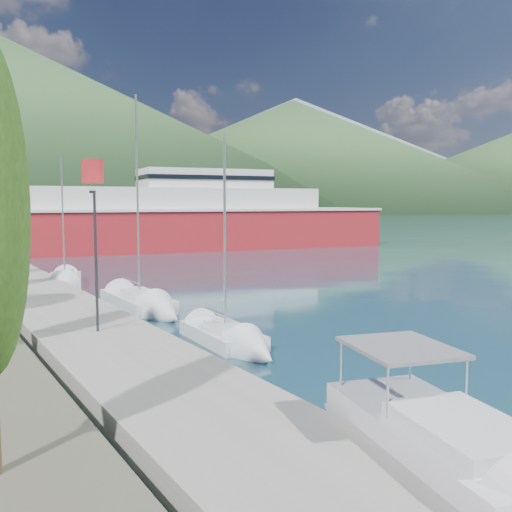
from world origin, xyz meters
TOP-DOWN VIEW (x-y plane):
  - quay at (-9.00, 26.00)m, footprint 5.00×88.00m
  - hills_far at (138.59, 618.73)m, footprint 1480.00×900.00m
  - hills_near at (98.04, 372.50)m, footprint 1010.00×520.00m
  - lamp_posts at (-9.00, 14.06)m, footprint 0.15×48.53m
  - motor_cruiser at (-6.04, -4.88)m, footprint 5.04×9.82m
  - sailboat_near at (-3.88, 9.05)m, footprint 2.41×7.16m
  - sailboat_mid at (-4.10, 18.86)m, footprint 2.52×9.44m
  - sailboat_far at (-6.05, 31.41)m, footprint 4.14×7.73m
  - ferry at (13.43, 60.17)m, footprint 63.61×21.79m

SIDE VIEW (x-z plane):
  - sailboat_near at x=-3.88m, z-range -4.80..5.36m
  - sailboat_far at x=-6.05m, z-range -5.12..5.73m
  - sailboat_mid at x=-4.10m, z-range -6.46..7.11m
  - quay at x=-9.00m, z-range 0.00..0.80m
  - motor_cruiser at x=-6.04m, z-range -1.17..2.31m
  - ferry at x=13.43m, z-range -2.42..9.96m
  - lamp_posts at x=-9.00m, z-range 1.05..7.11m
  - hills_near at x=98.04m, z-range -8.32..106.68m
  - hills_far at x=138.59m, z-range -12.61..167.39m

